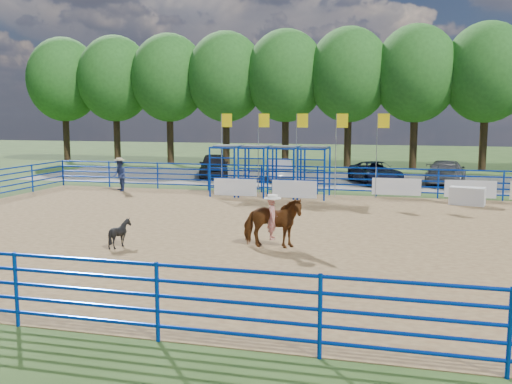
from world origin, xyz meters
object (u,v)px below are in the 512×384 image
horse_and_rider (272,220)px  car_c (376,173)px  spectator_cowboy (120,175)px  car_d (446,172)px  car_b (279,170)px  car_a (214,165)px  announcer_table (467,196)px  calf (120,233)px

horse_and_rider → car_c: horse_and_rider is taller
horse_and_rider → spectator_cowboy: bearing=135.4°
horse_and_rider → car_c: (2.30, 17.89, -0.22)m
spectator_cowboy → car_d: (17.35, 7.69, -0.17)m
spectator_cowboy → car_d: 18.98m
car_b → car_c: size_ratio=0.87×
car_a → horse_and_rider: bearing=-84.0°
announcer_table → car_c: bearing=121.4°
calf → car_d: bearing=-63.0°
calf → spectator_cowboy: spectator_cowboy is taller
car_c → announcer_table: bearing=-82.1°
announcer_table → horse_and_rider: (-6.80, -10.53, 0.46)m
horse_and_rider → car_a: 20.57m
car_b → spectator_cowboy: bearing=28.9°
spectator_cowboy → car_b: spectator_cowboy is taller
calf → car_d: (11.04, 19.63, 0.28)m
horse_and_rider → spectator_cowboy: horse_and_rider is taller
spectator_cowboy → car_d: size_ratio=0.35×
horse_and_rider → car_d: bearing=71.0°
car_a → car_c: size_ratio=0.98×
car_a → car_b: size_ratio=1.13×
spectator_cowboy → car_d: spectator_cowboy is taller
horse_and_rider → car_d: 19.59m
spectator_cowboy → car_b: 10.29m
announcer_table → car_b: (-10.54, 7.64, 0.25)m
spectator_cowboy → car_a: spectator_cowboy is taller
car_d → announcer_table: bearing=102.0°
spectator_cowboy → car_b: (7.22, 7.33, -0.23)m
car_c → car_d: size_ratio=0.94×
announcer_table → car_a: bearing=151.2°
car_b → car_d: car_d is taller
car_a → car_d: (14.69, -0.30, -0.06)m
announcer_table → calf: 16.33m
car_b → announcer_table: bearing=127.6°
car_a → car_b: bearing=-26.0°
spectator_cowboy → horse_and_rider: bearing=-44.6°
spectator_cowboy → car_a: bearing=71.5°
calf → car_a: 20.26m
car_a → car_d: car_a is taller
car_b → car_d: size_ratio=0.82×
spectator_cowboy → car_d: bearing=23.9°
spectator_cowboy → car_b: size_ratio=0.43×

